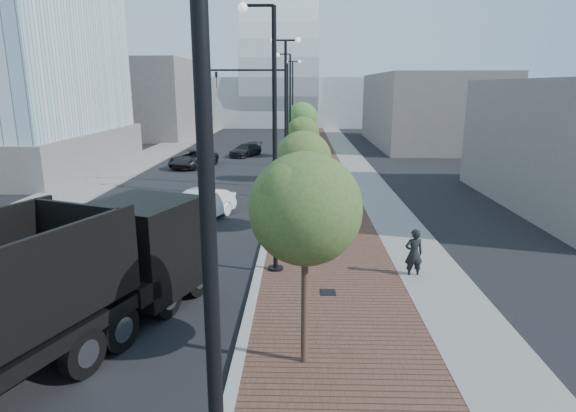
{
  "coord_description": "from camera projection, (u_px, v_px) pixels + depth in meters",
  "views": [
    {
      "loc": [
        1.49,
        -6.41,
        6.61
      ],
      "look_at": [
        1.0,
        12.0,
        2.0
      ],
      "focal_mm": 29.93,
      "sensor_mm": 36.0,
      "label": 1
    }
  ],
  "objects": [
    {
      "name": "curb",
      "position": [
        285.0,
        155.0,
        46.63
      ],
      "size": [
        0.3,
        140.0,
        0.14
      ],
      "primitive_type": "cube",
      "color": "gray",
      "rests_on": "ground"
    },
    {
      "name": "commercial_block_nw",
      "position": [
        143.0,
        98.0,
        65.34
      ],
      "size": [
        14.0,
        20.0,
        10.0
      ],
      "primitive_type": "cube",
      "color": "#635C59",
      "rests_on": "ground"
    },
    {
      "name": "streetlight_3",
      "position": [
        289.0,
        114.0,
        39.77
      ],
      "size": [
        1.44,
        0.56,
        9.21
      ],
      "color": "black",
      "rests_on": "ground"
    },
    {
      "name": "streetlight_2",
      "position": [
        286.0,
        118.0,
        28.01
      ],
      "size": [
        1.72,
        0.56,
        9.28
      ],
      "color": "black",
      "rests_on": "ground"
    },
    {
      "name": "sidewalk",
      "position": [
        321.0,
        156.0,
        46.55
      ],
      "size": [
        7.0,
        140.0,
        0.12
      ],
      "primitive_type": "cube",
      "color": "#4C2D23",
      "rests_on": "ground"
    },
    {
      "name": "pedestrian",
      "position": [
        414.0,
        254.0,
        16.82
      ],
      "size": [
        0.71,
        0.52,
        1.81
      ],
      "primitive_type": "imported",
      "rotation": [
        0.0,
        0.0,
        3.28
      ],
      "color": "black",
      "rests_on": "ground"
    },
    {
      "name": "tree_3",
      "position": [
        303.0,
        118.0,
        44.75
      ],
      "size": [
        2.86,
        2.86,
        5.19
      ],
      "color": "#382619",
      "rests_on": "ground"
    },
    {
      "name": "west_sidewalk",
      "position": [
        153.0,
        155.0,
        46.97
      ],
      "size": [
        4.0,
        140.0,
        0.12
      ],
      "primitive_type": "cube",
      "color": "slate",
      "rests_on": "ground"
    },
    {
      "name": "dump_truck",
      "position": [
        58.0,
        297.0,
        11.76
      ],
      "size": [
        7.41,
        13.87,
        3.76
      ],
      "rotation": [
        0.0,
        0.0,
        -0.36
      ],
      "color": "black",
      "rests_on": "ground"
    },
    {
      "name": "commercial_block_ne",
      "position": [
        427.0,
        110.0,
        54.97
      ],
      "size": [
        12.0,
        22.0,
        8.0
      ],
      "primitive_type": "cube",
      "color": "slate",
      "rests_on": "ground"
    },
    {
      "name": "white_sedan",
      "position": [
        199.0,
        206.0,
        24.03
      ],
      "size": [
        3.26,
        4.92,
        1.53
      ],
      "primitive_type": "imported",
      "rotation": [
        0.0,
        0.0,
        -0.39
      ],
      "color": "silver",
      "rests_on": "ground"
    },
    {
      "name": "dark_car_far",
      "position": [
        246.0,
        150.0,
        46.52
      ],
      "size": [
        3.29,
        4.53,
        1.22
      ],
      "primitive_type": "imported",
      "rotation": [
        0.0,
        0.0,
        -0.43
      ],
      "color": "black",
      "rests_on": "ground"
    },
    {
      "name": "streetlight_4",
      "position": [
        293.0,
        103.0,
        51.29
      ],
      "size": [
        1.72,
        0.56,
        9.28
      ],
      "color": "black",
      "rests_on": "ground"
    },
    {
      "name": "dark_car_mid",
      "position": [
        193.0,
        159.0,
        40.17
      ],
      "size": [
        3.89,
        5.64,
        1.43
      ],
      "primitive_type": "imported",
      "rotation": [
        0.0,
        0.0,
        -0.32
      ],
      "color": "black",
      "rests_on": "ground"
    },
    {
      "name": "tree_2",
      "position": [
        303.0,
        134.0,
        33.2
      ],
      "size": [
        2.35,
        2.3,
        4.58
      ],
      "color": "#382619",
      "rests_on": "ground"
    },
    {
      "name": "streetlight_0",
      "position": [
        210.0,
        273.0,
        4.74
      ],
      "size": [
        1.72,
        0.56,
        9.28
      ],
      "color": "black",
      "rests_on": "ground"
    },
    {
      "name": "utility_cover_1",
      "position": [
        328.0,
        292.0,
        15.53
      ],
      "size": [
        0.5,
        0.5,
        0.02
      ],
      "primitive_type": "cube",
      "color": "black",
      "rests_on": "sidewalk"
    },
    {
      "name": "tree_0",
      "position": [
        307.0,
        209.0,
        10.77
      ],
      "size": [
        2.59,
        2.57,
        5.23
      ],
      "color": "#382619",
      "rests_on": "ground"
    },
    {
      "name": "convention_center",
      "position": [
        282.0,
        90.0,
        88.89
      ],
      "size": [
        50.0,
        30.0,
        50.0
      ],
      "color": "#A8B0B2",
      "rests_on": "ground"
    },
    {
      "name": "concrete_strip",
      "position": [
        349.0,
        156.0,
        46.48
      ],
      "size": [
        2.4,
        140.0,
        0.13
      ],
      "primitive_type": "cube",
      "color": "slate",
      "rests_on": "ground"
    },
    {
      "name": "utility_cover_2",
      "position": [
        317.0,
        208.0,
        26.19
      ],
      "size": [
        0.5,
        0.5,
        0.02
      ],
      "primitive_type": "cube",
      "color": "black",
      "rests_on": "sidewalk"
    },
    {
      "name": "traffic_mast",
      "position": [
        273.0,
        112.0,
        30.9
      ],
      "size": [
        5.09,
        0.2,
        8.0
      ],
      "color": "black",
      "rests_on": "ground"
    },
    {
      "name": "streetlight_1",
      "position": [
        272.0,
        154.0,
        16.49
      ],
      "size": [
        1.44,
        0.56,
        9.21
      ],
      "color": "black",
      "rests_on": "ground"
    },
    {
      "name": "tree_1",
      "position": [
        304.0,
        160.0,
        21.56
      ],
      "size": [
        2.58,
        2.57,
        4.7
      ],
      "color": "#382619",
      "rests_on": "ground"
    }
  ]
}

